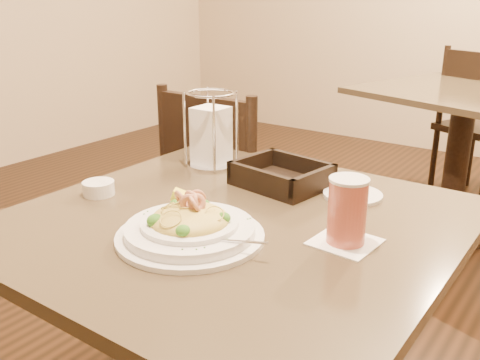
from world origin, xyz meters
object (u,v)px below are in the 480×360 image
Objects in this scene: pasta_bowl at (190,226)px; butter_ramekin at (99,188)px; drink_glass at (347,211)px; side_plate at (353,195)px; main_table at (235,313)px; dining_chair_near at (229,205)px; dining_chair_far at (479,122)px; napkin_caddy at (211,134)px; bread_basket at (281,177)px; background_table at (460,137)px.

pasta_bowl reaches higher than butter_ramekin.
drink_glass is 0.26m from side_plate.
main_table is at bearing -174.32° from drink_glass.
main_table is 0.72m from dining_chair_near.
main_table is 0.97× the size of dining_chair_far.
napkin_caddy is (-0.26, 0.40, 0.06)m from pasta_bowl.
butter_ramekin is at bearing -145.73° from side_plate.
dining_chair_far is 3.92× the size of bread_basket.
background_table is 1.47m from dining_chair_near.
drink_glass is at bearing 141.05° from dining_chair_near.
side_plate is 1.86× the size of butter_ramekin.
napkin_caddy is (-0.27, 0.26, 0.33)m from main_table.
dining_chair_far is 2.27m from bread_basket.
dining_chair_far is 6.63× the size of side_plate.
bread_basket is (-0.02, 0.23, 0.26)m from main_table.
drink_glass is 1.76× the size of butter_ramekin.
pasta_bowl is 0.37m from bread_basket.
background_table is at bearing 90.04° from main_table.
dining_chair_near is 0.72m from side_plate.
background_table is 14.93× the size of butter_ramekin.
pasta_bowl is (0.01, -2.62, 0.29)m from dining_chair_far.
butter_ramekin is (-0.34, 0.06, -0.01)m from pasta_bowl.
dining_chair_near is at bearing 118.82° from napkin_caddy.
dining_chair_far is at bearing 92.47° from background_table.
drink_glass is at bearing -24.50° from napkin_caddy.
dining_chair_near is 0.50m from napkin_caddy.
side_plate is (0.18, -2.22, 0.27)m from dining_chair_far.
bread_basket is 3.14× the size of butter_ramekin.
bread_basket is (-0.02, -1.74, 0.26)m from background_table.
pasta_bowl is (-0.01, -0.14, 0.27)m from main_table.
pasta_bowl is at bearing 120.86° from dining_chair_near.
dining_chair_far reaches higher than drink_glass.
bread_basket is at bearing -90.75° from background_table.
bread_basket is (-0.01, 0.37, -0.01)m from pasta_bowl.
napkin_caddy reaches higher than drink_glass.
drink_glass is at bearing 32.02° from pasta_bowl.
napkin_caddy reaches higher than dining_chair_far.
napkin_caddy is at bearing 106.91° from dining_chair_far.
dining_chair_near reaches higher than main_table.
dining_chair_near is 0.71m from butter_ramekin.
napkin_caddy reaches higher than bread_basket.
side_plate is (0.42, 0.00, -0.09)m from napkin_caddy.
dining_chair_near reaches higher than side_plate.
background_table is at bearing 115.70° from dining_chair_far.
dining_chair_near is 4.43× the size of napkin_caddy.
dining_chair_near is 2.87× the size of pasta_bowl.
pasta_bowl is (-0.01, -2.11, 0.27)m from background_table.
bread_basket reaches higher than background_table.
dining_chair_near is 7.01× the size of drink_glass.
butter_ramekin is at bearing -99.56° from background_table.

